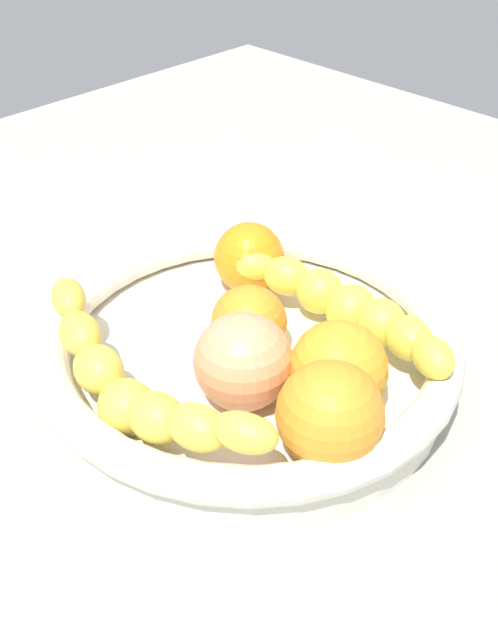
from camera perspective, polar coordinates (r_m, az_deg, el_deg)
name	(u,v)px	position (r cm, az deg, el deg)	size (l,w,h in cm)	color
kitchen_counter	(249,393)	(59.69, 0.00, -5.42)	(120.00, 120.00, 3.00)	#9B9E92
fruit_bowl	(249,351)	(57.06, 0.00, -2.34)	(30.91, 30.91, 5.05)	silver
banana_draped_left	(346,307)	(57.74, 7.16, 0.97)	(21.31, 6.26, 4.65)	yellow
banana_draped_right	(132,385)	(50.08, -8.65, -4.78)	(23.10, 6.27, 5.82)	#DEC644
orange_front	(248,322)	(55.51, -0.07, -0.15)	(5.53, 5.53, 5.53)	orange
orange_mid_left	(249,258)	(62.69, 0.00, 4.63)	(5.74, 5.74, 5.74)	orange
orange_mid_right	(330,414)	(47.43, 6.00, -6.94)	(6.74, 6.74, 6.74)	orange
orange_rear	(343,366)	(51.14, 6.92, -3.41)	(6.55, 6.55, 6.55)	orange
peach_blush	(243,361)	(51.05, -0.45, -3.08)	(6.67, 6.67, 6.67)	#F29A6A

